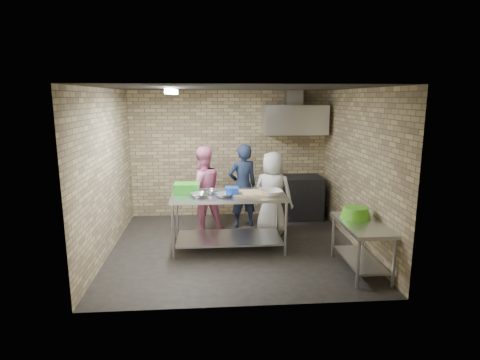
# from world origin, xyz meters

# --- Properties ---
(floor) EXTENTS (4.20, 4.20, 0.00)m
(floor) POSITION_xyz_m (0.00, 0.00, 0.00)
(floor) COLOR black
(floor) RESTS_ON ground
(ceiling) EXTENTS (4.20, 4.20, 0.00)m
(ceiling) POSITION_xyz_m (0.00, 0.00, 2.70)
(ceiling) COLOR black
(ceiling) RESTS_ON ground
(back_wall) EXTENTS (4.20, 0.06, 2.70)m
(back_wall) POSITION_xyz_m (0.00, 2.00, 1.35)
(back_wall) COLOR tan
(back_wall) RESTS_ON ground
(front_wall) EXTENTS (4.20, 0.06, 2.70)m
(front_wall) POSITION_xyz_m (0.00, -2.00, 1.35)
(front_wall) COLOR tan
(front_wall) RESTS_ON ground
(left_wall) EXTENTS (0.06, 4.00, 2.70)m
(left_wall) POSITION_xyz_m (-2.10, 0.00, 1.35)
(left_wall) COLOR tan
(left_wall) RESTS_ON ground
(right_wall) EXTENTS (0.06, 4.00, 2.70)m
(right_wall) POSITION_xyz_m (2.10, 0.00, 1.35)
(right_wall) COLOR tan
(right_wall) RESTS_ON ground
(prep_table) EXTENTS (1.91, 0.96, 0.96)m
(prep_table) POSITION_xyz_m (-0.11, -0.01, 0.48)
(prep_table) COLOR silver
(prep_table) RESTS_ON floor
(side_counter) EXTENTS (0.60, 1.20, 0.75)m
(side_counter) POSITION_xyz_m (1.80, -1.10, 0.38)
(side_counter) COLOR silver
(side_counter) RESTS_ON floor
(stove) EXTENTS (1.20, 0.70, 0.90)m
(stove) POSITION_xyz_m (1.35, 1.65, 0.45)
(stove) COLOR black
(stove) RESTS_ON floor
(range_hood) EXTENTS (1.30, 0.60, 0.60)m
(range_hood) POSITION_xyz_m (1.35, 1.70, 2.10)
(range_hood) COLOR silver
(range_hood) RESTS_ON back_wall
(hood_duct) EXTENTS (0.35, 0.30, 0.30)m
(hood_duct) POSITION_xyz_m (1.35, 1.85, 2.55)
(hood_duct) COLOR #A5A8AD
(hood_duct) RESTS_ON back_wall
(wall_shelf) EXTENTS (0.80, 0.20, 0.04)m
(wall_shelf) POSITION_xyz_m (1.65, 1.89, 1.92)
(wall_shelf) COLOR #3F2B19
(wall_shelf) RESTS_ON back_wall
(fluorescent_fixture) EXTENTS (0.10, 1.25, 0.08)m
(fluorescent_fixture) POSITION_xyz_m (-1.00, 0.00, 2.64)
(fluorescent_fixture) COLOR white
(fluorescent_fixture) RESTS_ON ceiling
(green_crate) EXTENTS (0.42, 0.32, 0.17)m
(green_crate) POSITION_xyz_m (-0.81, 0.11, 1.04)
(green_crate) COLOR #25941B
(green_crate) RESTS_ON prep_table
(blue_tub) EXTENTS (0.21, 0.21, 0.14)m
(blue_tub) POSITION_xyz_m (-0.06, -0.11, 1.03)
(blue_tub) COLOR blue
(blue_tub) RESTS_ON prep_table
(cutting_board) EXTENTS (0.58, 0.45, 0.03)m
(cutting_board) POSITION_xyz_m (0.24, -0.03, 0.97)
(cutting_board) COLOR #D7B47C
(cutting_board) RESTS_ON prep_table
(mixing_bowl_a) EXTENTS (0.37, 0.37, 0.07)m
(mixing_bowl_a) POSITION_xyz_m (-0.61, -0.21, 0.99)
(mixing_bowl_a) COLOR silver
(mixing_bowl_a) RESTS_ON prep_table
(mixing_bowl_b) EXTENTS (0.28, 0.28, 0.07)m
(mixing_bowl_b) POSITION_xyz_m (-0.41, 0.04, 0.99)
(mixing_bowl_b) COLOR #B9BAC0
(mixing_bowl_b) RESTS_ON prep_table
(mixing_bowl_c) EXTENTS (0.34, 0.34, 0.07)m
(mixing_bowl_c) POSITION_xyz_m (-0.21, -0.23, 0.99)
(mixing_bowl_c) COLOR silver
(mixing_bowl_c) RESTS_ON prep_table
(ceramic_bowl) EXTENTS (0.45, 0.45, 0.09)m
(ceramic_bowl) POSITION_xyz_m (0.59, -0.16, 1.00)
(ceramic_bowl) COLOR beige
(ceramic_bowl) RESTS_ON prep_table
(green_basin) EXTENTS (0.46, 0.46, 0.17)m
(green_basin) POSITION_xyz_m (1.78, -0.85, 0.83)
(green_basin) COLOR #59C626
(green_basin) RESTS_ON side_counter
(bottle_red) EXTENTS (0.07, 0.07, 0.18)m
(bottle_red) POSITION_xyz_m (1.40, 1.89, 2.03)
(bottle_red) COLOR #B22619
(bottle_red) RESTS_ON wall_shelf
(bottle_green) EXTENTS (0.06, 0.06, 0.15)m
(bottle_green) POSITION_xyz_m (1.80, 1.89, 2.02)
(bottle_green) COLOR green
(bottle_green) RESTS_ON wall_shelf
(man_navy) EXTENTS (0.70, 0.56, 1.66)m
(man_navy) POSITION_xyz_m (0.23, 1.15, 0.83)
(man_navy) COLOR #161F37
(man_navy) RESTS_ON floor
(woman_pink) EXTENTS (0.96, 0.85, 1.65)m
(woman_pink) POSITION_xyz_m (-0.56, 0.90, 0.82)
(woman_pink) COLOR pink
(woman_pink) RESTS_ON floor
(woman_white) EXTENTS (0.91, 0.79, 1.57)m
(woman_white) POSITION_xyz_m (0.76, 0.72, 0.78)
(woman_white) COLOR silver
(woman_white) RESTS_ON floor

